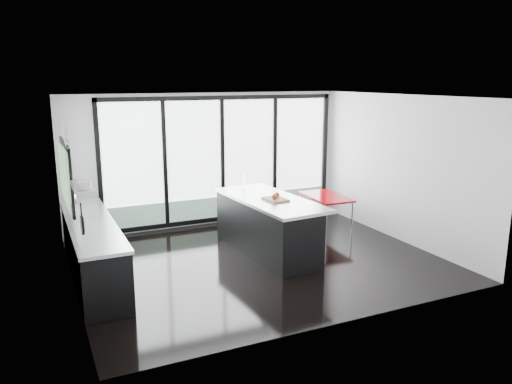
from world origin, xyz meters
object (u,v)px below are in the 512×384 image
island (267,225)px  red_table (325,211)px  bar_stool_near (303,235)px  bar_stool_far (300,232)px

island → red_table: island is taller
bar_stool_near → red_table: red_table is taller
island → red_table: 2.12m
island → red_table: size_ratio=2.05×
bar_stool_far → island: bearing=166.5°
bar_stool_near → red_table: size_ratio=0.51×
island → bar_stool_near: island is taller
bar_stool_near → red_table: (1.24, 1.21, 0.02)m
bar_stool_far → bar_stool_near: bearing=-111.1°
island → bar_stool_near: size_ratio=4.06×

